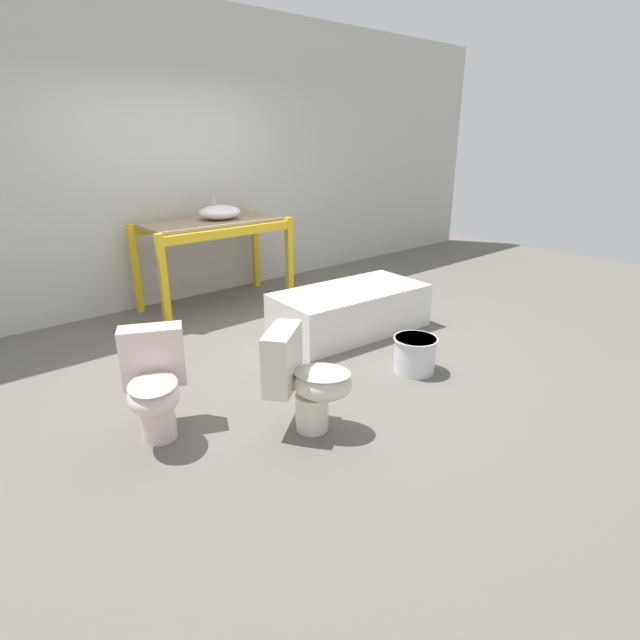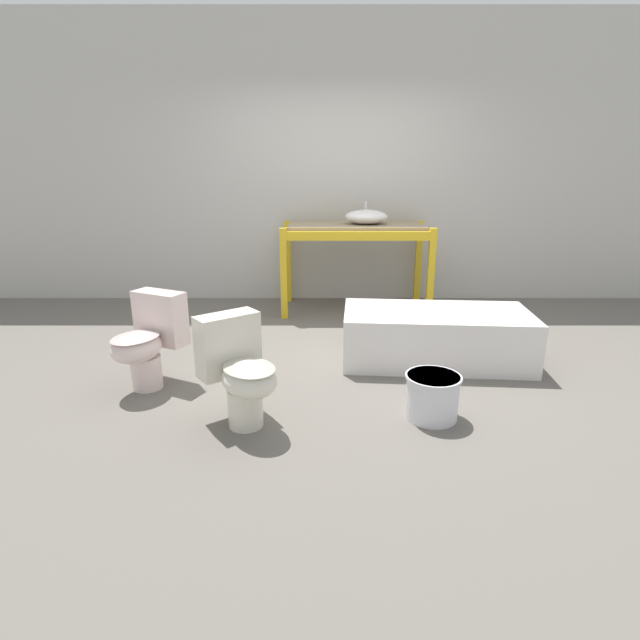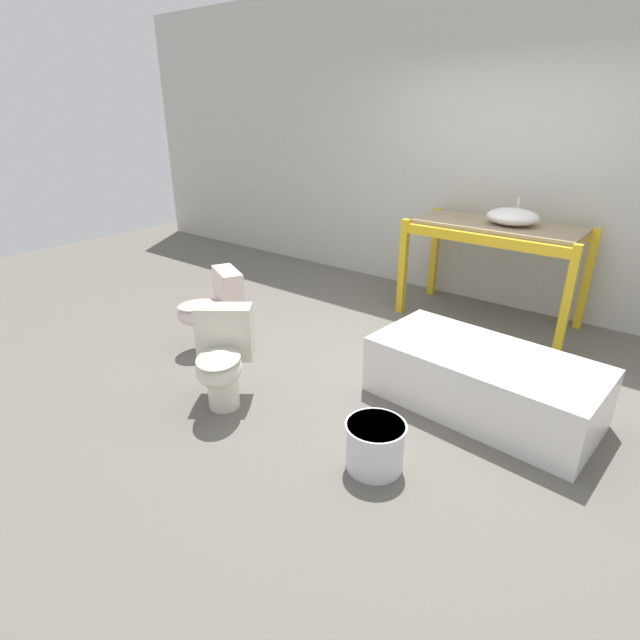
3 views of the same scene
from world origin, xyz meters
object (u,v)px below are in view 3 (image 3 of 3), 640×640
at_px(toilet_far, 213,308).
at_px(toilet_near, 222,357).
at_px(sink_basin, 513,217).
at_px(bucket_white, 375,445).
at_px(bathtub_main, 483,376).

bearing_deg(toilet_far, toilet_near, -10.90).
distance_m(sink_basin, toilet_far, 2.82).
bearing_deg(bucket_white, toilet_near, -176.65).
distance_m(toilet_near, bucket_white, 1.24).
height_order(toilet_far, bucket_white, toilet_far).
height_order(toilet_near, bucket_white, toilet_near).
bearing_deg(bathtub_main, sink_basin, 110.27).
bearing_deg(toilet_far, sink_basin, 75.99).
distance_m(bathtub_main, bucket_white, 1.03).
height_order(sink_basin, toilet_near, sink_basin).
bearing_deg(sink_basin, bathtub_main, -74.07).
distance_m(sink_basin, bathtub_main, 1.84).
bearing_deg(toilet_far, bathtub_main, 38.67).
xyz_separation_m(bathtub_main, toilet_far, (-2.21, -0.50, 0.11)).
distance_m(bathtub_main, toilet_near, 1.81).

